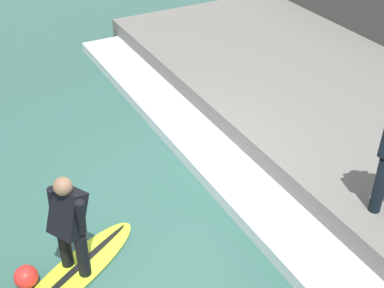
{
  "coord_description": "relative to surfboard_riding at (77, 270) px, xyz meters",
  "views": [
    {
      "loc": [
        -2.66,
        -5.64,
        4.97
      ],
      "look_at": [
        0.36,
        0.0,
        0.7
      ],
      "focal_mm": 50.0,
      "sensor_mm": 36.0,
      "label": 1
    }
  ],
  "objects": [
    {
      "name": "wave_foam_crest",
      "position": [
        2.63,
        0.91,
        0.07
      ],
      "size": [
        0.86,
        10.87,
        0.2
      ],
      "primitive_type": "cube",
      "color": "silver",
      "rests_on": "ground_plane"
    },
    {
      "name": "surfer_riding",
      "position": [
        -0.0,
        -0.0,
        0.8
      ],
      "size": [
        0.53,
        0.56,
        1.39
      ],
      "color": "black",
      "rests_on": "surfboard_riding"
    },
    {
      "name": "concrete_ledge",
      "position": [
        5.26,
        0.91,
        0.22
      ],
      "size": [
        4.4,
        11.44,
        0.5
      ],
      "primitive_type": "cube",
      "color": "#66635E",
      "rests_on": "ground_plane"
    },
    {
      "name": "marker_buoy",
      "position": [
        -0.59,
        0.07,
        0.11
      ],
      "size": [
        0.29,
        0.29,
        0.29
      ],
      "primitive_type": "sphere",
      "color": "red",
      "rests_on": "ground_plane"
    },
    {
      "name": "surfboard_riding",
      "position": [
        0.0,
        0.0,
        0.0
      ],
      "size": [
        2.02,
        1.45,
        0.07
      ],
      "color": "#BFE02D",
      "rests_on": "ground_plane"
    },
    {
      "name": "ground_plane",
      "position": [
        1.73,
        0.91,
        -0.03
      ],
      "size": [
        28.0,
        28.0,
        0.0
      ],
      "primitive_type": "plane",
      "color": "#2D564C"
    }
  ]
}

